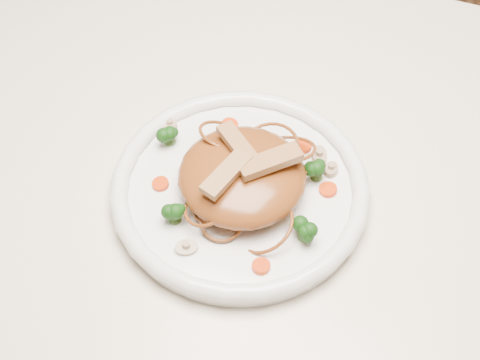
% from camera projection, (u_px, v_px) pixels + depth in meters
% --- Properties ---
extents(table, '(1.20, 0.80, 0.75)m').
position_uv_depth(table, '(274.00, 225.00, 0.85)').
color(table, beige).
rests_on(table, ground).
extents(plate, '(0.32, 0.32, 0.02)m').
position_uv_depth(plate, '(240.00, 192.00, 0.75)').
color(plate, white).
rests_on(plate, table).
extents(noodle_mound, '(0.17, 0.17, 0.05)m').
position_uv_depth(noodle_mound, '(242.00, 176.00, 0.72)').
color(noodle_mound, brown).
rests_on(noodle_mound, plate).
extents(chicken_a, '(0.06, 0.06, 0.01)m').
position_uv_depth(chicken_a, '(270.00, 161.00, 0.69)').
color(chicken_a, tan).
rests_on(chicken_a, noodle_mound).
extents(chicken_b, '(0.06, 0.05, 0.01)m').
position_uv_depth(chicken_b, '(237.00, 144.00, 0.71)').
color(chicken_b, tan).
rests_on(chicken_b, noodle_mound).
extents(chicken_c, '(0.04, 0.07, 0.01)m').
position_uv_depth(chicken_c, '(226.00, 174.00, 0.68)').
color(chicken_c, tan).
rests_on(chicken_c, noodle_mound).
extents(broccoli_0, '(0.03, 0.03, 0.03)m').
position_uv_depth(broccoli_0, '(318.00, 169.00, 0.74)').
color(broccoli_0, '#15470E').
rests_on(broccoli_0, plate).
extents(broccoli_1, '(0.03, 0.03, 0.03)m').
position_uv_depth(broccoli_1, '(169.00, 135.00, 0.77)').
color(broccoli_1, '#15470E').
rests_on(broccoli_1, plate).
extents(broccoli_2, '(0.03, 0.03, 0.03)m').
position_uv_depth(broccoli_2, '(174.00, 213.00, 0.70)').
color(broccoli_2, '#15470E').
rests_on(broccoli_2, plate).
extents(broccoli_3, '(0.03, 0.03, 0.03)m').
position_uv_depth(broccoli_3, '(305.00, 229.00, 0.69)').
color(broccoli_3, '#15470E').
rests_on(broccoli_3, plate).
extents(carrot_0, '(0.03, 0.03, 0.00)m').
position_uv_depth(carrot_0, '(303.00, 146.00, 0.77)').
color(carrot_0, red).
rests_on(carrot_0, plate).
extents(carrot_1, '(0.02, 0.02, 0.00)m').
position_uv_depth(carrot_1, '(160.00, 184.00, 0.74)').
color(carrot_1, red).
rests_on(carrot_1, plate).
extents(carrot_2, '(0.02, 0.02, 0.00)m').
position_uv_depth(carrot_2, '(328.00, 190.00, 0.74)').
color(carrot_2, red).
rests_on(carrot_2, plate).
extents(carrot_3, '(0.02, 0.02, 0.00)m').
position_uv_depth(carrot_3, '(230.00, 125.00, 0.79)').
color(carrot_3, red).
rests_on(carrot_3, plate).
extents(carrot_4, '(0.02, 0.02, 0.00)m').
position_uv_depth(carrot_4, '(261.00, 266.00, 0.68)').
color(carrot_4, red).
rests_on(carrot_4, plate).
extents(mushroom_0, '(0.03, 0.03, 0.01)m').
position_uv_depth(mushroom_0, '(187.00, 247.00, 0.69)').
color(mushroom_0, tan).
rests_on(mushroom_0, plate).
extents(mushroom_1, '(0.02, 0.02, 0.01)m').
position_uv_depth(mushroom_1, '(331.00, 169.00, 0.75)').
color(mushroom_1, tan).
rests_on(mushroom_1, plate).
extents(mushroom_2, '(0.04, 0.04, 0.01)m').
position_uv_depth(mushroom_2, '(170.00, 125.00, 0.79)').
color(mushroom_2, tan).
rests_on(mushroom_2, plate).
extents(mushroom_3, '(0.03, 0.03, 0.01)m').
position_uv_depth(mushroom_3, '(319.00, 155.00, 0.76)').
color(mushroom_3, tan).
rests_on(mushroom_3, plate).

